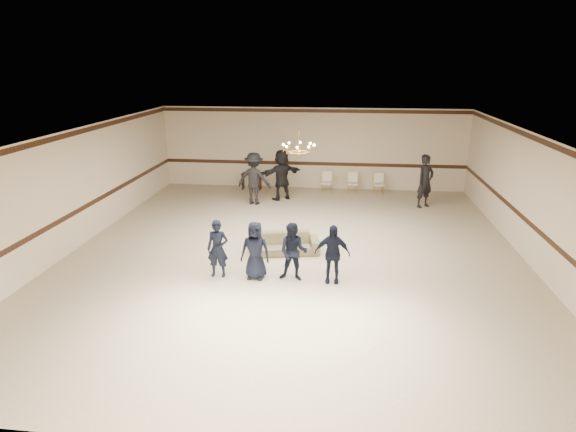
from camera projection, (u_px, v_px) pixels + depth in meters
The scene contains 16 objects.
room at pixel (295, 195), 12.55m from camera, with size 12.01×14.01×3.21m.
chair_rail at pixel (312, 164), 19.34m from camera, with size 12.00×0.02×0.14m, color #371C10.
crown_molding at pixel (313, 111), 18.70m from camera, with size 12.00×0.02×0.14m, color #371C10.
chandelier at pixel (299, 140), 13.11m from camera, with size 0.94×0.94×0.89m, color #BD8F3C, non-canonical shape.
boy_a at pixel (218, 249), 11.41m from camera, with size 0.51×0.33×1.40m, color black.
boy_b at pixel (255, 250), 11.32m from camera, with size 0.68×0.44×1.40m, color black.
boy_c at pixel (293, 252), 11.22m from camera, with size 0.68×0.53×1.40m, color black.
boy_d at pixel (332, 254), 11.12m from camera, with size 0.82×0.34×1.40m, color black.
settee at pixel (284, 243), 12.93m from camera, with size 1.87×0.73×0.55m, color #7E7754.
adult_left at pixel (254, 179), 17.18m from camera, with size 1.20×0.69×1.86m, color black.
adult_mid at pixel (282, 175), 17.74m from camera, with size 1.73×0.55×1.86m, color black.
adult_right at pixel (425, 181), 16.81m from camera, with size 0.68×0.45×1.86m, color black.
banquet_chair_left at pixel (327, 183), 18.75m from camera, with size 0.40×0.40×0.83m, color #EDE2C7, non-canonical shape.
banquet_chair_mid at pixel (353, 183), 18.64m from camera, with size 0.40×0.40×0.83m, color #EDE2C7, non-canonical shape.
banquet_chair_right at pixel (379, 184), 18.53m from camera, with size 0.40×0.40×0.83m, color #EDE2C7, non-canonical shape.
console_table at pixel (252, 181), 19.29m from camera, with size 0.79×0.33×0.66m, color #321C10.
Camera 1 is at (1.21, -12.05, 4.95)m, focal length 30.13 mm.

